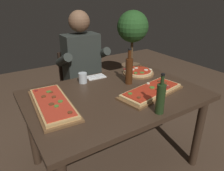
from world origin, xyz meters
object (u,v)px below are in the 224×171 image
object	(u,v)px
pizza_rectangular_left	(53,104)
pizza_round_far	(138,72)
wine_bottle_dark	(129,70)
potted_plant_corner	(132,37)
oil_bottle_amber	(161,98)
pizza_rectangular_front	(151,91)
dining_table	(115,104)
seated_diner	(84,67)
diner_chair	(80,84)
tumbler_near_camera	(83,78)

from	to	relation	value
pizza_rectangular_left	pizza_round_far	size ratio (longest dim) A/B	2.04
wine_bottle_dark	potted_plant_corner	size ratio (longest dim) A/B	0.26
pizza_round_far	oil_bottle_amber	bearing A→B (deg)	-118.22
pizza_rectangular_front	pizza_rectangular_left	size ratio (longest dim) A/B	0.97
pizza_round_far	dining_table	bearing A→B (deg)	-150.85
oil_bottle_amber	potted_plant_corner	bearing A→B (deg)	57.04
seated_diner	potted_plant_corner	xyz separation A→B (m)	(1.27, 0.78, 0.06)
wine_bottle_dark	diner_chair	bearing A→B (deg)	101.05
pizza_round_far	wine_bottle_dark	size ratio (longest dim) A/B	0.96
dining_table	oil_bottle_amber	xyz separation A→B (m)	(0.09, -0.41, 0.21)
diner_chair	pizza_rectangular_front	bearing A→B (deg)	-79.88
oil_bottle_amber	potted_plant_corner	xyz separation A→B (m)	(1.25, 1.93, -0.05)
oil_bottle_amber	diner_chair	bearing A→B (deg)	90.94
oil_bottle_amber	seated_diner	size ratio (longest dim) A/B	0.21
seated_diner	pizza_round_far	bearing A→B (deg)	-52.88
tumbler_near_camera	oil_bottle_amber	bearing A→B (deg)	-74.12
wine_bottle_dark	diner_chair	size ratio (longest dim) A/B	0.37
pizza_rectangular_front	diner_chair	world-z (taller)	diner_chair
pizza_rectangular_left	seated_diner	distance (m)	0.87
dining_table	potted_plant_corner	xyz separation A→B (m)	(1.33, 1.52, 0.16)
dining_table	pizza_rectangular_left	bearing A→B (deg)	172.28
wine_bottle_dark	oil_bottle_amber	distance (m)	0.53
oil_bottle_amber	tumbler_near_camera	distance (m)	0.78
pizza_rectangular_left	wine_bottle_dark	size ratio (longest dim) A/B	1.96
wine_bottle_dark	tumbler_near_camera	size ratio (longest dim) A/B	3.45
dining_table	potted_plant_corner	distance (m)	2.03
dining_table	pizza_rectangular_front	distance (m)	0.31
dining_table	pizza_round_far	xyz separation A→B (m)	(0.44, 0.24, 0.12)
pizza_rectangular_front	wine_bottle_dark	world-z (taller)	wine_bottle_dark
oil_bottle_amber	seated_diner	distance (m)	1.15
pizza_rectangular_front	pizza_rectangular_left	distance (m)	0.77
pizza_rectangular_front	wine_bottle_dark	size ratio (longest dim) A/B	1.91
pizza_rectangular_left	potted_plant_corner	distance (m)	2.33
pizza_rectangular_front	tumbler_near_camera	distance (m)	0.62
pizza_round_far	diner_chair	bearing A→B (deg)	121.31
wine_bottle_dark	tumbler_near_camera	distance (m)	0.42
pizza_round_far	diner_chair	world-z (taller)	diner_chair
pizza_rectangular_front	seated_diner	xyz separation A→B (m)	(-0.18, 0.89, -0.02)
seated_diner	dining_table	bearing A→B (deg)	-95.09
oil_bottle_amber	diner_chair	size ratio (longest dim) A/B	0.33
pizza_rectangular_left	pizza_round_far	distance (m)	0.95
wine_bottle_dark	diner_chair	xyz separation A→B (m)	(-0.15, 0.75, -0.38)
wine_bottle_dark	potted_plant_corner	bearing A→B (deg)	51.48
diner_chair	dining_table	bearing A→B (deg)	-94.38
pizza_rectangular_front	oil_bottle_amber	distance (m)	0.31
pizza_rectangular_left	seated_diner	bearing A→B (deg)	50.08
dining_table	diner_chair	size ratio (longest dim) A/B	1.61
dining_table	pizza_rectangular_left	world-z (taller)	pizza_rectangular_left
pizza_round_far	wine_bottle_dark	world-z (taller)	wine_bottle_dark
dining_table	wine_bottle_dark	world-z (taller)	wine_bottle_dark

